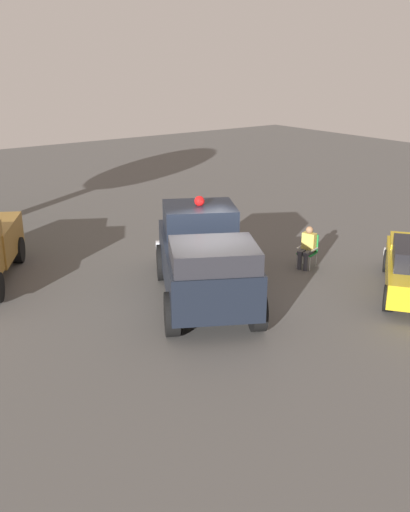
% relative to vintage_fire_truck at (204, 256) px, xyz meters
% --- Properties ---
extents(ground_plane, '(60.00, 60.00, 0.00)m').
position_rel_vintage_fire_truck_xyz_m(ground_plane, '(0.23, 0.65, -1.20)').
color(ground_plane, '#514F4C').
extents(vintage_fire_truck, '(4.76, 6.26, 2.59)m').
position_rel_vintage_fire_truck_xyz_m(vintage_fire_truck, '(0.00, 0.00, 0.00)').
color(vintage_fire_truck, black).
rests_on(vintage_fire_truck, ground).
extents(lawn_chair_near_truck, '(0.62, 0.63, 1.02)m').
position_rel_vintage_fire_truck_xyz_m(lawn_chair_near_truck, '(-4.05, -0.10, -0.61)').
color(lawn_chair_near_truck, '#B7BABF').
rests_on(lawn_chair_near_truck, ground).
extents(lawn_chair_spare, '(0.69, 0.69, 1.02)m').
position_rel_vintage_fire_truck_xyz_m(lawn_chair_spare, '(-1.92, -4.37, -0.61)').
color(lawn_chair_spare, '#B7BABF').
rests_on(lawn_chair_spare, ground).
extents(spectator_seated, '(0.62, 0.52, 1.29)m').
position_rel_vintage_fire_truck_xyz_m(spectator_seated, '(-3.92, -0.06, -0.50)').
color(spectator_seated, '#383842').
rests_on(spectator_seated, ground).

